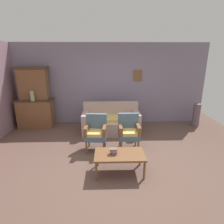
{
  "coord_description": "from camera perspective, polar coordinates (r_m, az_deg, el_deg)",
  "views": [
    {
      "loc": [
        -0.15,
        -3.66,
        2.3
      ],
      "look_at": [
        -0.0,
        1.06,
        0.85
      ],
      "focal_mm": 29.74,
      "sensor_mm": 36.0,
      "label": 1
    }
  ],
  "objects": [
    {
      "name": "cabinet_upper_hutch",
      "position": [
        6.48,
        -23.0,
        8.2
      ],
      "size": [
        0.99,
        0.38,
        1.03
      ],
      "color": "brown",
      "rests_on": "side_cabinet"
    },
    {
      "name": "book_stack_on_table",
      "position": [
        3.76,
        0.56,
        -11.94
      ],
      "size": [
        0.15,
        0.12,
        0.12
      ],
      "color": "#5D82AB",
      "rests_on": "coffee_table"
    },
    {
      "name": "armchair_by_doorway",
      "position": [
        4.65,
        -4.95,
        -5.8
      ],
      "size": [
        0.56,
        0.53,
        0.9
      ],
      "color": "slate",
      "rests_on": "ground"
    },
    {
      "name": "floor_vase_by_wall",
      "position": [
        6.81,
        24.47,
        -0.85
      ],
      "size": [
        0.23,
        0.23,
        0.77
      ],
      "primitive_type": "cylinder",
      "color": "#67515D",
      "rests_on": "ground"
    },
    {
      "name": "ground_plane",
      "position": [
        4.33,
        0.5,
        -15.08
      ],
      "size": [
        7.68,
        7.68,
        0.0
      ],
      "primitive_type": "plane",
      "color": "brown"
    },
    {
      "name": "coffee_table",
      "position": [
        3.82,
        2.36,
        -13.26
      ],
      "size": [
        1.0,
        0.56,
        0.42
      ],
      "color": "brown",
      "rests_on": "ground"
    },
    {
      "name": "side_cabinet",
      "position": [
        6.61,
        -22.26,
        -0.34
      ],
      "size": [
        1.16,
        0.55,
        0.93
      ],
      "color": "brown",
      "rests_on": "ground"
    },
    {
      "name": "floral_couch",
      "position": [
        5.72,
        -0.3,
        -3.1
      ],
      "size": [
        1.72,
        0.8,
        0.9
      ],
      "color": "tan",
      "rests_on": "ground"
    },
    {
      "name": "wall_back_with_decor",
      "position": [
        6.36,
        -0.36,
        8.49
      ],
      "size": [
        6.4,
        0.09,
        2.7
      ],
      "color": "gray",
      "rests_on": "ground"
    },
    {
      "name": "vase_on_cabinet",
      "position": [
        6.3,
        -23.33,
        4.59
      ],
      "size": [
        0.13,
        0.13,
        0.32
      ],
      "primitive_type": "cylinder",
      "color": "#9CAB79",
      "rests_on": "side_cabinet"
    },
    {
      "name": "armchair_near_couch_end",
      "position": [
        4.69,
        5.19,
        -5.6
      ],
      "size": [
        0.53,
        0.5,
        0.9
      ],
      "color": "slate",
      "rests_on": "ground"
    }
  ]
}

